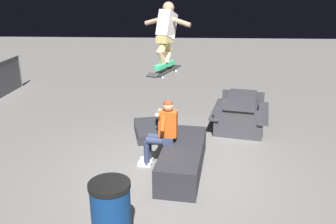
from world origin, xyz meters
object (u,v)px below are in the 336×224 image
kicker_ramp (156,133)px  picnic_table_back (241,108)px  skater_airborne (166,32)px  trash_bin (111,215)px  skateboard (165,71)px  person_sitting_on_ledge (162,130)px  ledge_box_main (183,158)px

kicker_ramp → picnic_table_back: bearing=-72.1°
skater_airborne → trash_bin: 3.22m
trash_bin → picnic_table_back: bearing=-27.4°
skateboard → skater_airborne: 0.69m
skater_airborne → kicker_ramp: size_ratio=0.87×
person_sitting_on_ledge → kicker_ramp: 1.66m
kicker_ramp → picnic_table_back: (0.66, -2.04, 0.44)m
ledge_box_main → picnic_table_back: picnic_table_back is taller
skateboard → skater_airborne: bearing=-23.2°
skateboard → skater_airborne: (0.05, -0.02, 0.69)m
skateboard → picnic_table_back: bearing=-39.9°
skater_airborne → trash_bin: size_ratio=1.19×
ledge_box_main → trash_bin: bearing=156.7°
person_sitting_on_ledge → skater_airborne: bearing=-30.7°
skater_airborne → kicker_ramp: bearing=13.4°
ledge_box_main → skater_airborne: size_ratio=1.86×
person_sitting_on_ledge → skateboard: size_ratio=1.32×
ledge_box_main → picnic_table_back: 2.73m
ledge_box_main → person_sitting_on_ledge: 0.66m
kicker_ramp → person_sitting_on_ledge: bearing=-170.2°
ledge_box_main → skateboard: bearing=54.0°
person_sitting_on_ledge → trash_bin: person_sitting_on_ledge is taller
ledge_box_main → skateboard: skateboard is taller
picnic_table_back → skateboard: bearing=140.1°
person_sitting_on_ledge → picnic_table_back: 2.80m
skateboard → skater_airborne: skater_airborne is taller
skateboard → kicker_ramp: (1.42, 0.30, -1.80)m
picnic_table_back → person_sitting_on_ledge: bearing=140.2°
trash_bin → kicker_ramp: bearing=-3.8°
skateboard → trash_bin: 2.78m
ledge_box_main → trash_bin: (-2.10, 0.90, 0.22)m
skateboard → kicker_ramp: bearing=12.1°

